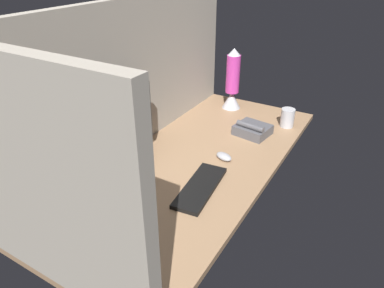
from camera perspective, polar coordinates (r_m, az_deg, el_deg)
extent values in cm
cube|color=#8C6B4C|center=(184.36, 0.27, -2.99)|extent=(180.00, 80.00, 3.00)
cube|color=gray|center=(187.09, -9.84, 10.70)|extent=(180.00, 5.00, 77.29)
cube|color=white|center=(171.77, -13.20, 8.88)|extent=(14.04, 0.40, 16.78)
cube|color=gray|center=(108.63, -23.86, -6.03)|extent=(5.00, 80.00, 77.29)
cylinder|color=black|center=(179.50, -10.34, -3.60)|extent=(18.00, 18.00, 1.80)
cylinder|color=black|center=(176.16, -10.52, -1.85)|extent=(3.20, 3.20, 11.00)
cube|color=black|center=(167.97, -11.36, 3.76)|extent=(42.31, 2.40, 26.74)
cube|color=white|center=(167.11, -10.99, 3.66)|extent=(39.91, 0.60, 24.34)
cube|color=black|center=(161.89, 1.37, -7.06)|extent=(38.29, 17.33, 2.00)
ellipsoid|color=#99999E|center=(183.86, 5.23, -2.05)|extent=(8.43, 10.90, 3.40)
cylinder|color=#B2B2B7|center=(223.87, 15.32, 4.16)|extent=(8.33, 8.33, 11.49)
cone|color=#A5A5AD|center=(244.51, 6.46, 7.19)|extent=(12.59, 12.59, 11.45)
cylinder|color=#B2338C|center=(238.28, 6.71, 11.27)|extent=(9.16, 9.16, 25.18)
cone|color=#A5A5AD|center=(234.16, 6.92, 14.74)|extent=(8.24, 8.24, 4.58)
cube|color=#4C4C51|center=(210.77, 9.87, 2.29)|extent=(19.55, 21.24, 5.60)
cylinder|color=#4C4C51|center=(204.88, 9.48, 2.88)|extent=(5.62, 17.38, 3.20)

